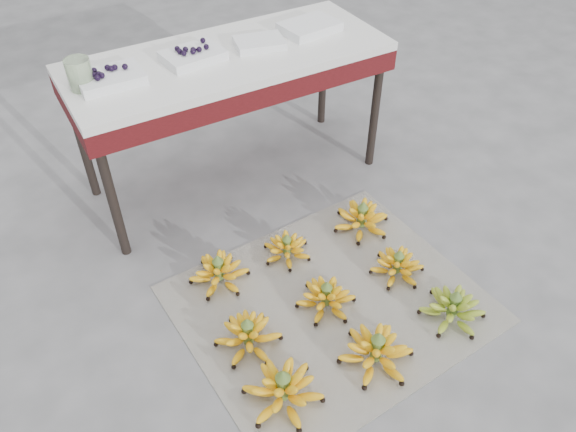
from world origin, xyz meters
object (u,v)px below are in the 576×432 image
bunch_back_right (362,219)px  bunch_mid_center (326,298)px  vendor_table (229,70)px  tray_right (259,43)px  bunch_mid_left (248,335)px  bunch_back_left (219,272)px  tray_far_right (310,27)px  newspaper_mat (330,304)px  bunch_front_right (453,308)px  bunch_mid_right (397,266)px  tray_left (193,55)px  glass_jar (80,74)px  bunch_back_center (287,248)px  bunch_front_center (376,351)px  tray_far_left (110,78)px  bunch_front_left (283,390)px

bunch_back_right → bunch_mid_center: bearing=-163.3°
vendor_table → tray_right: bearing=-4.5°
bunch_mid_left → bunch_back_left: (0.04, 0.38, -0.00)m
bunch_back_right → vendor_table: size_ratio=0.24×
tray_far_right → bunch_back_right: bearing=-98.8°
bunch_back_left → bunch_back_right: bunch_back_right is taller
bunch_back_right → vendor_table: (-0.35, 0.69, 0.59)m
newspaper_mat → bunch_front_right: (0.41, -0.32, 0.06)m
bunch_front_right → bunch_mid_right: 0.32m
bunch_mid_left → bunch_back_right: (0.81, 0.34, 0.00)m
vendor_table → tray_left: 0.20m
bunch_back_left → tray_left: bearing=90.0°
glass_jar → tray_right: bearing=-1.4°
tray_far_right → bunch_back_center: bearing=-127.6°
glass_jar → vendor_table: bearing=-0.7°
bunch_mid_right → bunch_back_right: 0.34m
bunch_front_center → vendor_table: (0.05, 1.36, 0.59)m
bunch_front_center → bunch_mid_left: (-0.40, 0.32, -0.01)m
bunch_mid_right → tray_right: size_ratio=1.17×
bunch_back_center → glass_jar: size_ratio=2.18×
newspaper_mat → bunch_back_right: bearing=39.7°
bunch_front_right → tray_far_right: tray_far_right is taller
tray_left → glass_jar: glass_jar is taller
bunch_mid_right → bunch_back_right: bearing=65.6°
tray_far_left → bunch_mid_right: bearing=-49.3°
bunch_front_left → glass_jar: bearing=80.3°
bunch_front_left → bunch_back_center: 0.75m
bunch_mid_center → tray_far_right: bearing=45.1°
bunch_front_center → vendor_table: bearing=68.5°
bunch_front_center → tray_right: size_ratio=1.44×
bunch_mid_left → tray_right: size_ratio=1.17×
bunch_back_right → bunch_mid_left: bearing=-178.3°
bunch_mid_left → bunch_back_right: bearing=14.4°
bunch_mid_left → tray_right: 1.38m
bunch_front_left → bunch_back_right: 1.02m
bunch_mid_left → bunch_mid_right: 0.77m
tray_left → tray_far_right: 0.63m
bunch_front_left → tray_right: tray_right is taller
tray_far_left → tray_right: 0.73m
bunch_back_left → tray_right: (0.57, 0.64, 0.70)m
bunch_mid_left → tray_far_left: bearing=87.5°
bunch_front_left → tray_far_left: bearing=75.4°
newspaper_mat → bunch_back_center: (-0.02, 0.35, 0.05)m
bunch_front_right → bunch_back_right: bunch_back_right is taller
bunch_back_right → glass_jar: glass_jar is taller
bunch_front_center → tray_left: tray_left is taller
bunch_front_right → bunch_mid_left: size_ratio=1.12×
bunch_mid_left → bunch_back_center: bearing=34.2°
bunch_back_right → tray_right: tray_right is taller
bunch_front_right → bunch_back_left: bearing=120.9°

